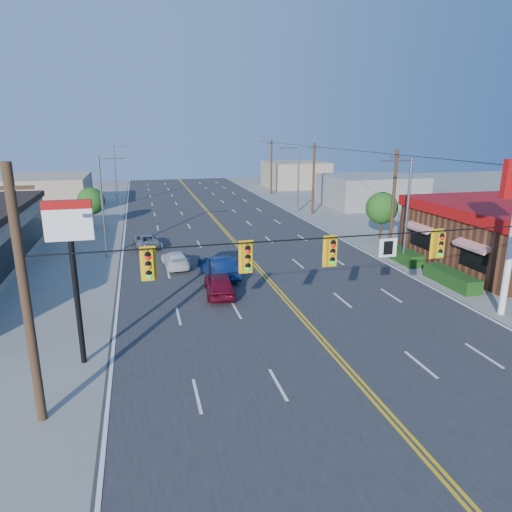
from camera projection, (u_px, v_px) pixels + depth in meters
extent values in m
plane|color=gray|center=(352.00, 375.00, 19.09)|extent=(160.00, 160.00, 0.00)
cube|color=#2D2D30|center=(245.00, 253.00, 37.75)|extent=(20.00, 120.00, 0.06)
cylinder|color=#47301E|center=(26.00, 301.00, 15.01)|extent=(0.32, 0.32, 9.00)
cylinder|color=black|center=(361.00, 236.00, 17.48)|extent=(24.00, 0.05, 0.05)
cube|color=white|center=(388.00, 248.00, 17.92)|extent=(0.75, 0.04, 0.75)
cube|color=#D89E0C|center=(148.00, 265.00, 15.72)|extent=(0.55, 0.34, 1.25)
cube|color=#D89E0C|center=(247.00, 258.00, 16.56)|extent=(0.55, 0.34, 1.25)
cube|color=#D89E0C|center=(331.00, 252.00, 17.35)|extent=(0.55, 0.34, 1.25)
cube|color=#D89E0C|center=(439.00, 245.00, 18.48)|extent=(0.55, 0.34, 1.25)
cube|color=#194214|center=(424.00, 265.00, 32.93)|extent=(1.20, 9.00, 0.90)
cylinder|color=white|center=(510.00, 253.00, 24.53)|extent=(0.36, 0.36, 7.00)
cylinder|color=black|center=(77.00, 298.00, 19.38)|extent=(0.24, 0.24, 6.00)
cube|color=white|center=(69.00, 225.00, 18.52)|extent=(1.90, 0.30, 1.30)
cylinder|color=gray|center=(407.00, 213.00, 33.72)|extent=(0.20, 0.20, 8.00)
cylinder|color=gray|center=(398.00, 160.00, 32.44)|extent=(2.20, 0.12, 0.12)
cube|color=gray|center=(384.00, 161.00, 32.19)|extent=(0.50, 0.25, 0.15)
cylinder|color=gray|center=(298.00, 179.00, 56.11)|extent=(0.20, 0.20, 8.00)
cylinder|color=gray|center=(291.00, 148.00, 54.83)|extent=(2.20, 0.12, 0.12)
cube|color=gray|center=(282.00, 148.00, 54.58)|extent=(0.50, 0.25, 0.15)
cylinder|color=gray|center=(103.00, 207.00, 35.91)|extent=(0.20, 0.20, 8.00)
cylinder|color=gray|center=(113.00, 158.00, 35.15)|extent=(2.20, 0.12, 0.12)
cube|color=gray|center=(128.00, 159.00, 35.43)|extent=(0.50, 0.25, 0.15)
cylinder|color=gray|center=(116.00, 176.00, 60.17)|extent=(0.20, 0.20, 8.00)
cylinder|color=gray|center=(122.00, 146.00, 59.41)|extent=(2.20, 0.12, 0.12)
cube|color=gray|center=(131.00, 147.00, 59.69)|extent=(0.50, 0.25, 0.15)
cylinder|color=#47301E|center=(393.00, 201.00, 37.69)|extent=(0.28, 0.28, 8.40)
cylinder|color=#47301E|center=(313.00, 179.00, 54.48)|extent=(0.28, 0.28, 8.40)
cylinder|color=#47301E|center=(271.00, 167.00, 71.28)|extent=(0.28, 0.28, 8.40)
cylinder|color=#47301E|center=(380.00, 228.00, 42.58)|extent=(0.20, 0.20, 2.10)
sphere|color=#235B19|center=(382.00, 208.00, 42.07)|extent=(2.94, 2.94, 2.94)
cylinder|color=#47301E|center=(93.00, 218.00, 47.43)|extent=(0.20, 0.20, 2.00)
sphere|color=#235B19|center=(91.00, 201.00, 46.95)|extent=(2.80, 2.80, 2.80)
cube|color=gray|center=(370.00, 191.00, 61.16)|extent=(12.00, 10.00, 4.00)
cube|color=tan|center=(44.00, 193.00, 58.52)|extent=(11.00, 12.00, 4.20)
cube|color=tan|center=(295.00, 175.00, 80.91)|extent=(10.00, 10.00, 4.40)
imported|color=maroon|center=(219.00, 285.00, 28.04)|extent=(2.00, 4.30, 1.43)
imported|color=#0D204E|center=(218.00, 268.00, 31.38)|extent=(2.41, 4.81, 1.52)
imported|color=silver|center=(175.00, 260.00, 33.78)|extent=(2.02, 4.22, 1.19)
imported|color=#98999D|center=(146.00, 241.00, 39.52)|extent=(2.34, 4.42, 1.18)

